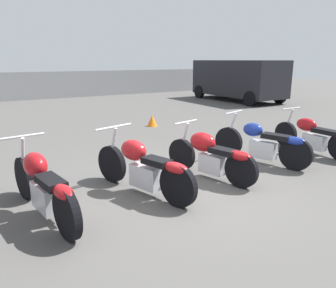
# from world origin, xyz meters

# --- Properties ---
(ground_plane) EXTENTS (60.00, 60.00, 0.00)m
(ground_plane) POSITION_xyz_m (0.00, 0.00, 0.00)
(ground_plane) COLOR #514F4C
(fence_back) EXTENTS (40.00, 0.04, 1.47)m
(fence_back) POSITION_xyz_m (0.00, 14.89, 0.74)
(fence_back) COLOR gray
(fence_back) RESTS_ON ground_plane
(motorcycle_slot_1) EXTENTS (0.68, 2.24, 1.02)m
(motorcycle_slot_1) POSITION_xyz_m (-2.22, 0.38, 0.45)
(motorcycle_slot_1) COLOR black
(motorcycle_slot_1) RESTS_ON ground_plane
(motorcycle_slot_2) EXTENTS (0.91, 2.12, 1.02)m
(motorcycle_slot_2) POSITION_xyz_m (-0.69, 0.39, 0.45)
(motorcycle_slot_2) COLOR black
(motorcycle_slot_2) RESTS_ON ground_plane
(motorcycle_slot_3) EXTENTS (0.73, 1.93, 0.98)m
(motorcycle_slot_3) POSITION_xyz_m (0.67, 0.39, 0.44)
(motorcycle_slot_3) COLOR black
(motorcycle_slot_3) RESTS_ON ground_plane
(motorcycle_slot_4) EXTENTS (0.86, 2.09, 1.02)m
(motorcycle_slot_4) POSITION_xyz_m (2.16, 0.53, 0.42)
(motorcycle_slot_4) COLOR black
(motorcycle_slot_4) RESTS_ON ground_plane
(motorcycle_slot_5) EXTENTS (0.63, 2.09, 0.97)m
(motorcycle_slot_5) POSITION_xyz_m (3.73, 0.43, 0.41)
(motorcycle_slot_5) COLOR black
(motorcycle_slot_5) RESTS_ON ground_plane
(parked_van) EXTENTS (2.26, 5.21, 2.07)m
(parked_van) POSITION_xyz_m (9.26, 8.89, 1.16)
(parked_van) COLOR black
(parked_van) RESTS_ON ground_plane
(traffic_cone_near) EXTENTS (0.34, 0.34, 0.35)m
(traffic_cone_near) POSITION_xyz_m (2.11, 5.18, 0.18)
(traffic_cone_near) COLOR orange
(traffic_cone_near) RESTS_ON ground_plane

